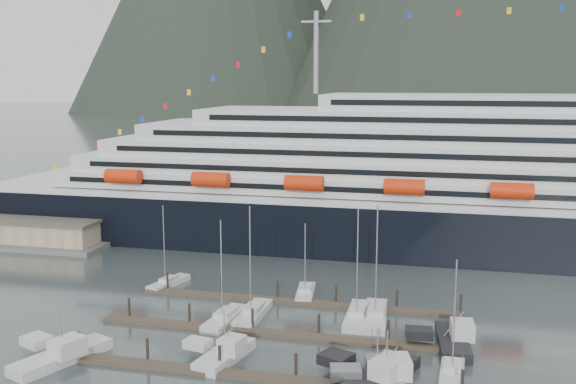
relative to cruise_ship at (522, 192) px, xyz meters
name	(u,v)px	position (x,y,z in m)	size (l,w,h in m)	color
ground	(304,348)	(-30.03, -54.94, -12.04)	(1600.00, 1600.00, 0.00)	#4B5759
cruise_ship	(522,192)	(0.00, 0.00, 0.00)	(210.00, 30.40, 50.30)	black
warehouse	(13,228)	(-102.03, -12.94, -9.79)	(46.00, 20.00, 5.80)	#595956
dock_near	(243,375)	(-34.95, -64.89, -11.73)	(48.18, 2.28, 3.20)	#403329
dock_mid	(273,333)	(-34.95, -51.89, -11.73)	(48.18, 2.28, 3.20)	#403329
dock_far	(296,301)	(-34.95, -38.89, -11.73)	(48.18, 2.28, 3.20)	#403329
sailboat_b	(253,314)	(-39.42, -46.07, -11.59)	(2.87, 10.92, 16.67)	silver
sailboat_c	(225,319)	(-42.55, -48.84, -11.60)	(3.83, 10.54, 15.12)	silver
sailboat_d	(376,316)	(-22.53, -42.82, -11.59)	(3.91, 12.66, 17.11)	silver
sailboat_e	(169,283)	(-57.03, -35.19, -11.63)	(4.38, 9.17, 13.80)	silver
sailboat_f	(305,293)	(-34.31, -34.95, -11.63)	(3.68, 8.95, 12.06)	silver
sailboat_g	(357,316)	(-25.01, -43.38, -11.59)	(3.10, 11.61, 16.56)	silver
sailboat_h	(452,372)	(-12.03, -58.67, -11.61)	(2.82, 9.04, 14.20)	silver
trawler_a	(61,355)	(-57.16, -66.09, -11.15)	(10.40, 12.95, 6.89)	silver
trawler_b	(224,353)	(-38.53, -60.98, -11.20)	(7.94, 10.36, 6.42)	silver
trawler_c	(375,376)	(-20.23, -63.03, -11.13)	(11.53, 14.33, 7.18)	black
trawler_d	(385,378)	(-19.14, -63.25, -11.14)	(9.36, 12.24, 6.99)	gray
trawler_e	(452,340)	(-12.15, -50.28, -11.13)	(8.62, 11.29, 7.13)	black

